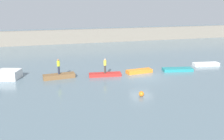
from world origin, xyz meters
name	(u,v)px	position (x,y,z in m)	size (l,w,h in m)	color
ground_plane	(142,76)	(0.00, 0.00, 0.00)	(120.00, 120.00, 0.00)	slate
embankment_wall	(96,36)	(0.00, 26.28, 1.46)	(80.00, 1.20, 2.91)	gray
rowboat_brown	(59,76)	(-9.37, 1.73, 0.26)	(3.52, 0.98, 0.52)	brown
rowboat_red	(105,75)	(-4.13, 1.17, 0.19)	(3.74, 0.92, 0.37)	red
rowboat_orange	(139,71)	(0.22, 1.36, 0.21)	(3.21, 1.04, 0.42)	orange
rowboat_teal	(178,70)	(5.18, 0.83, 0.19)	(3.72, 1.23, 0.37)	teal
rowboat_white	(206,64)	(10.34, 2.19, 0.21)	(3.55, 1.03, 0.42)	white
person_yellow_shirt	(105,65)	(-4.13, 1.17, 1.34)	(0.32, 0.32, 1.72)	#38332D
person_hiviz_shirt	(58,66)	(-9.37, 1.73, 1.49)	(0.32, 0.32, 1.75)	#232838
mooring_buoy	(141,94)	(-2.48, -5.87, 0.24)	(0.49, 0.49, 0.49)	orange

